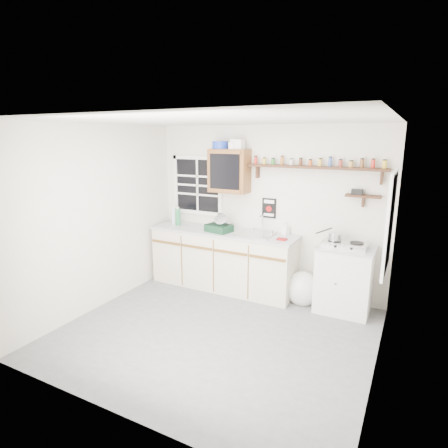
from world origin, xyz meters
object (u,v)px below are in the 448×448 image
object	(u,v)px
main_cabinet	(223,259)
hotplate	(345,244)
right_cabinet	(344,279)
spice_shelf	(316,167)
upper_cabinet	(229,171)
dish_rack	(220,226)

from	to	relation	value
main_cabinet	hotplate	xyz separation A→B (m)	(1.82, 0.01, 0.49)
main_cabinet	right_cabinet	size ratio (longest dim) A/B	2.54
main_cabinet	hotplate	distance (m)	1.88
main_cabinet	spice_shelf	size ratio (longest dim) A/B	1.21
upper_cabinet	spice_shelf	bearing A→B (deg)	3.07
right_cabinet	hotplate	size ratio (longest dim) A/B	1.56
upper_cabinet	spice_shelf	size ratio (longest dim) A/B	0.34
hotplate	dish_rack	bearing A→B (deg)	-173.92
right_cabinet	dish_rack	xyz separation A→B (m)	(-1.85, -0.10, 0.55)
dish_rack	upper_cabinet	bearing A→B (deg)	88.21
main_cabinet	dish_rack	distance (m)	0.55
main_cabinet	right_cabinet	xyz separation A→B (m)	(1.83, 0.03, -0.01)
upper_cabinet	right_cabinet	bearing A→B (deg)	-3.76
main_cabinet	upper_cabinet	size ratio (longest dim) A/B	3.55
upper_cabinet	spice_shelf	distance (m)	1.30
upper_cabinet	spice_shelf	xyz separation A→B (m)	(1.29, 0.07, 0.10)
spice_shelf	hotplate	world-z (taller)	spice_shelf
main_cabinet	hotplate	world-z (taller)	hotplate
spice_shelf	hotplate	xyz separation A→B (m)	(0.50, -0.21, -0.98)
right_cabinet	hotplate	bearing A→B (deg)	-125.24
main_cabinet	dish_rack	world-z (taller)	dish_rack
right_cabinet	hotplate	xyz separation A→B (m)	(-0.01, -0.02, 0.49)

